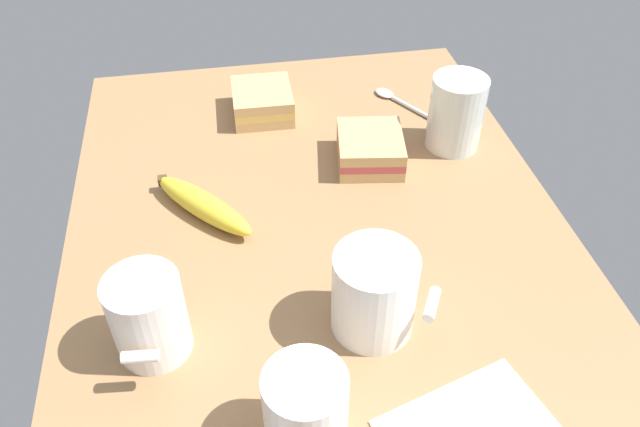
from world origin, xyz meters
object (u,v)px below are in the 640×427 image
Objects in this scene: coffee_mug_spare at (305,410)px; glass_of_milk at (455,117)px; sandwich_main at (370,149)px; banana at (203,205)px; coffee_mug_black at (374,292)px; coffee_mug_milky at (148,316)px; sandwich_side at (262,102)px; spoon at (396,99)px.

coffee_mug_spare is 51.86cm from glass_of_milk.
sandwich_main is 25.26cm from banana.
coffee_mug_spare is at bearing 13.76° from banana.
sandwich_main is 13.52cm from glass_of_milk.
banana is at bearing -140.68° from coffee_mug_black.
glass_of_milk reaches higher than banana.
coffee_mug_milky reaches higher than sandwich_side.
coffee_mug_black is 1.09× the size of sandwich_side.
sandwich_main is (-28.87, 6.65, -3.03)cm from coffee_mug_black.
spoon is (-15.26, 8.10, -1.82)cm from sandwich_main.
glass_of_milk is at bearing 145.96° from coffee_mug_spare.
glass_of_milk is at bearing 63.67° from sandwich_side.
banana is 1.28× the size of spoon.
coffee_mug_black is 1.19× the size of coffee_mug_spare.
spoon is at bearing 156.85° from coffee_mug_spare.
coffee_mug_milky is at bearing -47.15° from sandwich_main.
coffee_mug_black reaches higher than coffee_mug_spare.
coffee_mug_milky reaches higher than coffee_mug_spare.
coffee_mug_milky is 1.05× the size of coffee_mug_spare.
banana is (7.59, -24.09, -0.47)cm from sandwich_main.
sandwich_main is at bearing 158.73° from coffee_mug_spare.
sandwich_side is 0.94× the size of glass_of_milk.
coffee_mug_black is at bearing -18.48° from spoon.
glass_of_milk is at bearing 20.74° from spoon.
coffee_mug_milky is 40.98cm from sandwich_main.
coffee_mug_black is 29.79cm from sandwich_main.
coffee_mug_spare is 0.83× the size of sandwich_main.
sandwich_main reaches higher than banana.
coffee_mug_black is 0.75× the size of banana.
sandwich_side is at bearing 159.53° from coffee_mug_milky.
sandwich_main is at bearing 107.49° from banana.
coffee_mug_black is 46.79cm from spoon.
coffee_mug_spare is (13.12, 14.04, -0.23)cm from coffee_mug_milky.
spoon is at bearing 138.52° from coffee_mug_milky.
glass_of_milk is 38.55cm from banana.
coffee_mug_spare is 56.41cm from sandwich_side.
coffee_mug_spare reaches higher than sandwich_side.
banana is at bearing -54.63° from spoon.
sandwich_side is at bearing -170.77° from coffee_mug_black.
sandwich_side is at bearing 155.97° from banana.
glass_of_milk is (-30.92, 19.76, -0.39)cm from coffee_mug_black.
sandwich_side is 30.18cm from glass_of_milk.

